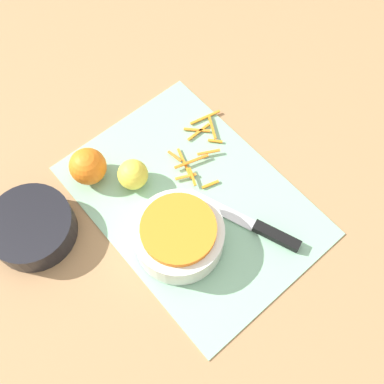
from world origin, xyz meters
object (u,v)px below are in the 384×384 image
(knife, at_px, (263,229))
(lemon, at_px, (133,175))
(bowl_speckled, at_px, (179,235))
(orange_left, at_px, (88,166))
(bowl_dark, at_px, (32,227))

(knife, bearing_deg, lemon, 6.02)
(bowl_speckled, height_order, orange_left, bowl_speckled)
(knife, height_order, lemon, lemon)
(orange_left, xyz_separation_m, lemon, (-0.07, -0.06, -0.01))
(bowl_dark, relative_size, orange_left, 2.17)
(bowl_speckled, distance_m, lemon, 0.15)
(bowl_dark, relative_size, knife, 0.70)
(bowl_dark, distance_m, lemon, 0.21)
(knife, xyz_separation_m, lemon, (0.24, 0.12, 0.02))
(knife, bearing_deg, orange_left, 9.36)
(bowl_dark, relative_size, lemon, 2.63)
(orange_left, bearing_deg, knife, -150.37)
(bowl_dark, height_order, orange_left, orange_left)
(bowl_speckled, relative_size, orange_left, 2.25)
(bowl_speckled, distance_m, bowl_dark, 0.27)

